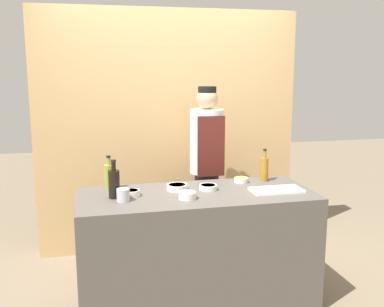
# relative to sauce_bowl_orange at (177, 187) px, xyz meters

# --- Properties ---
(ground_plane) EXTENTS (14.00, 14.00, 0.00)m
(ground_plane) POSITION_rel_sauce_bowl_orange_xyz_m (0.13, -0.11, -0.92)
(ground_plane) COLOR #756651
(cabinet_wall) EXTENTS (2.61, 0.18, 2.40)m
(cabinet_wall) POSITION_rel_sauce_bowl_orange_xyz_m (0.13, 1.11, 0.28)
(cabinet_wall) COLOR tan
(cabinet_wall) RESTS_ON ground_plane
(counter) EXTENTS (1.80, 0.76, 0.89)m
(counter) POSITION_rel_sauce_bowl_orange_xyz_m (0.13, -0.11, -0.47)
(counter) COLOR #514C47
(counter) RESTS_ON ground_plane
(sauce_bowl_orange) EXTENTS (0.16, 0.16, 0.05)m
(sauce_bowl_orange) POSITION_rel_sauce_bowl_orange_xyz_m (0.00, 0.00, 0.00)
(sauce_bowl_orange) COLOR silver
(sauce_bowl_orange) RESTS_ON counter
(sauce_bowl_yellow) EXTENTS (0.12, 0.12, 0.04)m
(sauce_bowl_yellow) POSITION_rel_sauce_bowl_orange_xyz_m (0.57, 0.12, -0.00)
(sauce_bowl_yellow) COLOR silver
(sauce_bowl_yellow) RESTS_ON counter
(sauce_bowl_white) EXTENTS (0.13, 0.13, 0.05)m
(sauce_bowl_white) POSITION_rel_sauce_bowl_orange_xyz_m (0.03, -0.25, 0.00)
(sauce_bowl_white) COLOR silver
(sauce_bowl_white) RESTS_ON counter
(sauce_bowl_red) EXTENTS (0.14, 0.14, 0.04)m
(sauce_bowl_red) POSITION_rel_sauce_bowl_orange_xyz_m (0.24, -0.04, -0.00)
(sauce_bowl_red) COLOR silver
(sauce_bowl_red) RESTS_ON counter
(sauce_bowl_purple) EXTENTS (0.12, 0.12, 0.05)m
(sauce_bowl_purple) POSITION_rel_sauce_bowl_orange_xyz_m (-0.36, -0.08, -0.00)
(sauce_bowl_purple) COLOR silver
(sauce_bowl_purple) RESTS_ON counter
(cutting_board) EXTENTS (0.40, 0.20, 0.02)m
(cutting_board) POSITION_rel_sauce_bowl_orange_xyz_m (0.75, -0.20, -0.02)
(cutting_board) COLOR white
(cutting_board) RESTS_ON counter
(bottle_oil) EXTENTS (0.07, 0.07, 0.27)m
(bottle_oil) POSITION_rel_sauce_bowl_orange_xyz_m (-0.51, 0.16, 0.08)
(bottle_oil) COLOR olive
(bottle_oil) RESTS_ON counter
(bottle_soy) EXTENTS (0.08, 0.08, 0.29)m
(bottle_soy) POSITION_rel_sauce_bowl_orange_xyz_m (-0.49, -0.10, 0.09)
(bottle_soy) COLOR black
(bottle_soy) RESTS_ON counter
(bottle_amber) EXTENTS (0.07, 0.07, 0.28)m
(bottle_amber) POSITION_rel_sauce_bowl_orange_xyz_m (0.77, 0.12, 0.08)
(bottle_amber) COLOR #9E661E
(bottle_amber) RESTS_ON counter
(cup_steel) EXTENTS (0.09, 0.09, 0.09)m
(cup_steel) POSITION_rel_sauce_bowl_orange_xyz_m (-0.43, -0.20, 0.02)
(cup_steel) COLOR #B7B7BC
(cup_steel) RESTS_ON counter
(chef_center) EXTENTS (0.32, 0.32, 1.67)m
(chef_center) POSITION_rel_sauce_bowl_orange_xyz_m (0.42, 0.66, -0.00)
(chef_center) COLOR #28282D
(chef_center) RESTS_ON ground_plane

